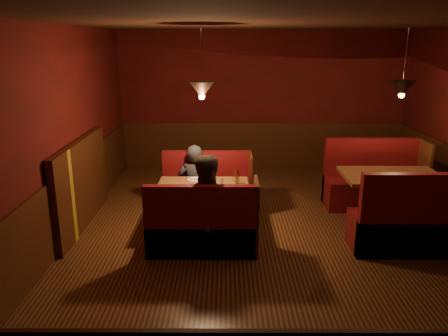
{
  "coord_description": "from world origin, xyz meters",
  "views": [
    {
      "loc": [
        -0.79,
        -5.73,
        2.68
      ],
      "look_at": [
        -0.81,
        0.21,
        0.95
      ],
      "focal_mm": 35.0,
      "sensor_mm": 36.0,
      "label": 1
    }
  ],
  "objects_px": {
    "second_table": "(391,188)",
    "second_bench_far": "(373,185)",
    "diner_b": "(210,191)",
    "main_bench_near": "(203,231)",
    "second_bench_near": "(416,226)",
    "main_bench_far": "(207,193)",
    "diner_a": "(194,168)",
    "main_table": "(204,195)"
  },
  "relations": [
    {
      "from": "main_table",
      "to": "main_bench_near",
      "type": "xyz_separation_m",
      "value": [
        0.01,
        -0.74,
        -0.23
      ]
    },
    {
      "from": "diner_b",
      "to": "diner_a",
      "type": "bearing_deg",
      "value": 83.01
    },
    {
      "from": "main_table",
      "to": "second_bench_near",
      "type": "relative_size",
      "value": 0.83
    },
    {
      "from": "second_bench_far",
      "to": "main_bench_near",
      "type": "bearing_deg",
      "value": -147.63
    },
    {
      "from": "second_table",
      "to": "diner_b",
      "type": "distance_m",
      "value": 2.76
    },
    {
      "from": "second_bench_near",
      "to": "second_table",
      "type": "bearing_deg",
      "value": 92.2
    },
    {
      "from": "second_table",
      "to": "diner_a",
      "type": "relative_size",
      "value": 0.97
    },
    {
      "from": "main_table",
      "to": "second_bench_near",
      "type": "xyz_separation_m",
      "value": [
        2.79,
        -0.7,
        -0.18
      ]
    },
    {
      "from": "main_bench_near",
      "to": "second_table",
      "type": "height_order",
      "value": "main_bench_near"
    },
    {
      "from": "main_bench_near",
      "to": "diner_a",
      "type": "bearing_deg",
      "value": 97.96
    },
    {
      "from": "second_bench_near",
      "to": "main_table",
      "type": "bearing_deg",
      "value": 165.98
    },
    {
      "from": "main_bench_far",
      "to": "diner_a",
      "type": "height_order",
      "value": "diner_a"
    },
    {
      "from": "second_bench_far",
      "to": "second_table",
      "type": "bearing_deg",
      "value": -92.2
    },
    {
      "from": "main_bench_far",
      "to": "second_table",
      "type": "xyz_separation_m",
      "value": [
        2.74,
        -0.58,
        0.29
      ]
    },
    {
      "from": "main_bench_near",
      "to": "second_bench_far",
      "type": "height_order",
      "value": "second_bench_far"
    },
    {
      "from": "second_table",
      "to": "diner_b",
      "type": "height_order",
      "value": "diner_b"
    },
    {
      "from": "main_table",
      "to": "second_table",
      "type": "height_order",
      "value": "main_table"
    },
    {
      "from": "second_table",
      "to": "diner_a",
      "type": "height_order",
      "value": "diner_a"
    },
    {
      "from": "main_table",
      "to": "second_bench_far",
      "type": "bearing_deg",
      "value": 20.0
    },
    {
      "from": "second_table",
      "to": "second_bench_far",
      "type": "bearing_deg",
      "value": 87.8
    },
    {
      "from": "second_table",
      "to": "second_bench_far",
      "type": "distance_m",
      "value": 0.89
    },
    {
      "from": "diner_b",
      "to": "second_table",
      "type": "bearing_deg",
      "value": -3.19
    },
    {
      "from": "diner_a",
      "to": "main_bench_far",
      "type": "bearing_deg",
      "value": -159.69
    },
    {
      "from": "main_bench_near",
      "to": "second_bench_far",
      "type": "distance_m",
      "value": 3.28
    },
    {
      "from": "main_table",
      "to": "diner_b",
      "type": "bearing_deg",
      "value": -79.92
    },
    {
      "from": "diner_b",
      "to": "main_bench_near",
      "type": "bearing_deg",
      "value": -148.31
    },
    {
      "from": "main_bench_near",
      "to": "second_bench_near",
      "type": "bearing_deg",
      "value": 0.98
    },
    {
      "from": "second_bench_far",
      "to": "diner_a",
      "type": "relative_size",
      "value": 1.07
    },
    {
      "from": "second_bench_far",
      "to": "diner_b",
      "type": "relative_size",
      "value": 0.96
    },
    {
      "from": "diner_a",
      "to": "diner_b",
      "type": "distance_m",
      "value": 1.35
    },
    {
      "from": "second_table",
      "to": "diner_b",
      "type": "bearing_deg",
      "value": -163.51
    },
    {
      "from": "main_bench_far",
      "to": "main_bench_near",
      "type": "xyz_separation_m",
      "value": [
        0.0,
        -1.48,
        0.0
      ]
    },
    {
      "from": "main_bench_near",
      "to": "diner_a",
      "type": "height_order",
      "value": "diner_a"
    },
    {
      "from": "main_table",
      "to": "main_bench_near",
      "type": "distance_m",
      "value": 0.78
    },
    {
      "from": "second_table",
      "to": "diner_b",
      "type": "xyz_separation_m",
      "value": [
        -2.64,
        -0.78,
        0.22
      ]
    },
    {
      "from": "main_table",
      "to": "main_bench_near",
      "type": "height_order",
      "value": "main_bench_near"
    },
    {
      "from": "main_bench_far",
      "to": "main_bench_near",
      "type": "relative_size",
      "value": 1.0
    },
    {
      "from": "main_table",
      "to": "second_table",
      "type": "xyz_separation_m",
      "value": [
        2.75,
        0.16,
        0.06
      ]
    },
    {
      "from": "main_table",
      "to": "diner_a",
      "type": "height_order",
      "value": "diner_a"
    },
    {
      "from": "main_bench_near",
      "to": "second_bench_far",
      "type": "relative_size",
      "value": 0.91
    },
    {
      "from": "main_bench_near",
      "to": "second_bench_near",
      "type": "xyz_separation_m",
      "value": [
        2.77,
        0.05,
        0.05
      ]
    },
    {
      "from": "second_bench_near",
      "to": "diner_a",
      "type": "xyz_separation_m",
      "value": [
        -2.97,
        1.39,
        0.38
      ]
    }
  ]
}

